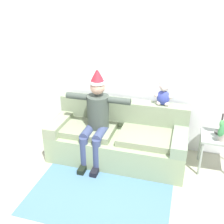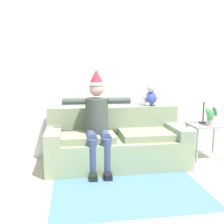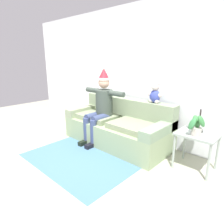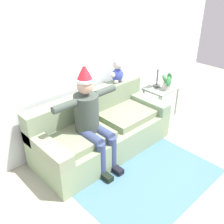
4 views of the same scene
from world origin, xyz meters
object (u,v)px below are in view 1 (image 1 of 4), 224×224
at_px(couch, 119,138).
at_px(teddy_bear, 164,95).
at_px(person_seated, 96,116).
at_px(side_table, 221,142).
at_px(potted_plant, 224,132).

relative_size(couch, teddy_bear, 5.60).
bearing_deg(couch, person_seated, -151.32).
bearing_deg(person_seated, side_table, 6.46).
xyz_separation_m(couch, teddy_bear, (0.63, 0.28, 0.71)).
distance_m(person_seated, teddy_bear, 1.09).
relative_size(couch, person_seated, 1.41).
bearing_deg(couch, teddy_bear, 24.17).
bearing_deg(side_table, potted_plant, -87.31).
height_order(person_seated, side_table, person_seated).
relative_size(teddy_bear, side_table, 0.66).
xyz_separation_m(couch, side_table, (1.53, 0.04, 0.15)).
height_order(couch, side_table, couch).
height_order(side_table, potted_plant, potted_plant).
bearing_deg(potted_plant, couch, 177.37).
relative_size(side_table, potted_plant, 1.73).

